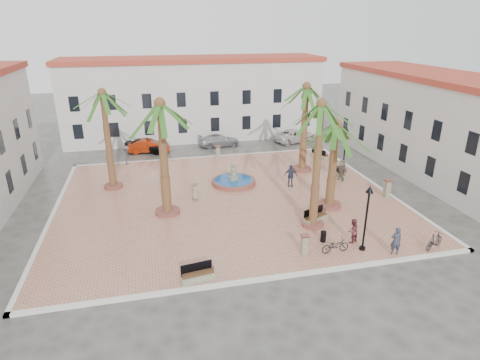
# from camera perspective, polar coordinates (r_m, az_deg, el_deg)

# --- Properties ---
(ground) EXTENTS (120.00, 120.00, 0.00)m
(ground) POSITION_cam_1_polar(r_m,az_deg,el_deg) (31.95, -1.75, -2.82)
(ground) COLOR #56544F
(ground) RESTS_ON ground
(plaza) EXTENTS (26.00, 22.00, 0.15)m
(plaza) POSITION_cam_1_polar(r_m,az_deg,el_deg) (31.91, -1.75, -2.70)
(plaza) COLOR tan
(plaza) RESTS_ON ground
(kerb_n) EXTENTS (26.30, 0.30, 0.16)m
(kerb_n) POSITION_cam_1_polar(r_m,az_deg,el_deg) (42.06, -4.75, 3.26)
(kerb_n) COLOR silver
(kerb_n) RESTS_ON ground
(kerb_s) EXTENTS (26.30, 0.30, 0.16)m
(kerb_s) POSITION_cam_1_polar(r_m,az_deg,el_deg) (22.59, 3.99, -13.80)
(kerb_s) COLOR silver
(kerb_s) RESTS_ON ground
(kerb_e) EXTENTS (0.30, 22.30, 0.16)m
(kerb_e) POSITION_cam_1_polar(r_m,az_deg,el_deg) (36.54, 18.65, -0.67)
(kerb_e) COLOR silver
(kerb_e) RESTS_ON ground
(kerb_w) EXTENTS (0.30, 22.30, 0.16)m
(kerb_w) POSITION_cam_1_polar(r_m,az_deg,el_deg) (32.25, -25.10, -4.57)
(kerb_w) COLOR silver
(kerb_w) RESTS_ON ground
(building_north) EXTENTS (30.40, 7.40, 9.50)m
(building_north) POSITION_cam_1_polar(r_m,az_deg,el_deg) (49.62, -6.52, 11.55)
(building_north) COLOR silver
(building_north) RESTS_ON ground
(building_east) EXTENTS (7.40, 26.40, 9.00)m
(building_east) POSITION_cam_1_polar(r_m,az_deg,el_deg) (40.84, 26.43, 7.02)
(building_east) COLOR silver
(building_east) RESTS_ON ground
(fountain) EXTENTS (3.75, 3.75, 1.94)m
(fountain) POSITION_cam_1_polar(r_m,az_deg,el_deg) (34.59, -0.91, -0.13)
(fountain) COLOR #944D40
(fountain) RESTS_ON plaza
(palm_nw) EXTENTS (5.05, 5.05, 8.31)m
(palm_nw) POSITION_cam_1_polar(r_m,az_deg,el_deg) (33.70, -18.87, 10.26)
(palm_nw) COLOR #944D40
(palm_nw) RESTS_ON plaza
(palm_sw) EXTENTS (5.77, 5.77, 8.42)m
(palm_sw) POSITION_cam_1_polar(r_m,az_deg,el_deg) (27.61, -11.22, 8.74)
(palm_sw) COLOR #944D40
(palm_sw) RESTS_ON plaza
(palm_s) EXTENTS (4.90, 4.90, 8.70)m
(palm_s) POSITION_cam_1_polar(r_m,az_deg,el_deg) (25.58, 11.36, 8.69)
(palm_s) COLOR #944D40
(palm_s) RESTS_ON plaza
(palm_e) EXTENTS (5.73, 5.73, 6.74)m
(palm_e) POSITION_cam_1_polar(r_m,az_deg,el_deg) (29.36, 13.39, 6.05)
(palm_e) COLOR #944D40
(palm_e) RESTS_ON plaza
(palm_ne) EXTENTS (5.69, 5.69, 8.21)m
(palm_ne) POSITION_cam_1_polar(r_m,az_deg,el_deg) (36.67, 9.38, 11.59)
(palm_ne) COLOR #944D40
(palm_ne) RESTS_ON plaza
(bench_s) EXTENTS (1.91, 0.83, 0.97)m
(bench_s) POSITION_cam_1_polar(r_m,az_deg,el_deg) (22.25, -6.03, -13.40)
(bench_s) COLOR gray
(bench_s) RESTS_ON plaza
(bench_se) EXTENTS (2.00, 1.29, 1.02)m
(bench_se) POSITION_cam_1_polar(r_m,az_deg,el_deg) (28.51, 10.66, -5.36)
(bench_se) COLOR gray
(bench_se) RESTS_ON plaza
(bench_e) EXTENTS (0.69, 1.76, 0.90)m
(bench_e) POSITION_cam_1_polar(r_m,az_deg,el_deg) (37.36, 13.98, 0.86)
(bench_e) COLOR gray
(bench_e) RESTS_ON plaza
(bench_ne) EXTENTS (1.34, 2.01, 1.02)m
(bench_ne) POSITION_cam_1_polar(r_m,az_deg,el_deg) (42.08, 11.29, 3.43)
(bench_ne) COLOR gray
(bench_ne) RESTS_ON plaza
(lamppost_s) EXTENTS (0.46, 0.46, 4.21)m
(lamppost_s) POSITION_cam_1_polar(r_m,az_deg,el_deg) (24.76, 17.68, -3.72)
(lamppost_s) COLOR black
(lamppost_s) RESTS_ON plaza
(lamppost_e) EXTENTS (0.43, 0.43, 3.92)m
(lamppost_e) POSITION_cam_1_polar(r_m,az_deg,el_deg) (39.36, 14.80, 5.49)
(lamppost_e) COLOR black
(lamppost_e) RESTS_ON plaza
(bollard_se) EXTENTS (0.47, 0.47, 1.25)m
(bollard_se) POSITION_cam_1_polar(r_m,az_deg,el_deg) (24.51, 9.15, -8.98)
(bollard_se) COLOR gray
(bollard_se) RESTS_ON plaza
(bollard_n) EXTENTS (0.51, 0.51, 1.37)m
(bollard_n) POSITION_cam_1_polar(r_m,az_deg,el_deg) (41.00, -3.16, 3.96)
(bollard_n) COLOR gray
(bollard_n) RESTS_ON plaza
(bollard_e) EXTENTS (0.54, 0.54, 1.45)m
(bollard_e) POSITION_cam_1_polar(r_m,az_deg,el_deg) (33.88, 20.21, -1.09)
(bollard_e) COLOR gray
(bollard_e) RESTS_ON plaza
(litter_bin) EXTENTS (0.36, 0.36, 0.70)m
(litter_bin) POSITION_cam_1_polar(r_m,az_deg,el_deg) (26.15, 11.76, -7.87)
(litter_bin) COLOR black
(litter_bin) RESTS_ON plaza
(cyclist_a) EXTENTS (0.72, 0.54, 1.77)m
(cyclist_a) POSITION_cam_1_polar(r_m,az_deg,el_deg) (25.79, 21.29, -8.06)
(cyclist_a) COLOR #2E3342
(cyclist_a) RESTS_ON plaza
(bicycle_a) EXTENTS (1.77, 0.68, 0.92)m
(bicycle_a) POSITION_cam_1_polar(r_m,az_deg,el_deg) (25.10, 13.41, -9.05)
(bicycle_a) COLOR black
(bicycle_a) RESTS_ON plaza
(cyclist_b) EXTENTS (0.96, 0.86, 1.62)m
(cyclist_b) POSITION_cam_1_polar(r_m,az_deg,el_deg) (26.29, 15.72, -6.96)
(cyclist_b) COLOR maroon
(cyclist_b) RESTS_ON plaza
(bicycle_b) EXTENTS (1.80, 1.14, 1.05)m
(bicycle_b) POSITION_cam_1_polar(r_m,az_deg,el_deg) (27.50, 25.94, -7.79)
(bicycle_b) COLOR black
(bicycle_b) RESTS_ON plaza
(pedestrian_fountain_a) EXTENTS (0.89, 0.73, 1.56)m
(pedestrian_fountain_a) POSITION_cam_1_polar(r_m,az_deg,el_deg) (31.52, -6.40, -1.46)
(pedestrian_fountain_a) COLOR #9C8A69
(pedestrian_fountain_a) RESTS_ON plaza
(pedestrian_fountain_b) EXTENTS (1.17, 0.60, 1.91)m
(pedestrian_fountain_b) POSITION_cam_1_polar(r_m,az_deg,el_deg) (34.11, 7.19, 0.63)
(pedestrian_fountain_b) COLOR #2B384C
(pedestrian_fountain_b) RESTS_ON plaza
(pedestrian_north) EXTENTS (0.80, 1.26, 1.85)m
(pedestrian_north) POSITION_cam_1_polar(r_m,az_deg,el_deg) (40.87, -15.86, 3.43)
(pedestrian_north) COLOR #4C4C51
(pedestrian_north) RESTS_ON plaza
(pedestrian_east) EXTENTS (0.93, 1.83, 1.89)m
(pedestrian_east) POSITION_cam_1_polar(r_m,az_deg,el_deg) (36.27, 14.26, 1.37)
(pedestrian_east) COLOR #716759
(pedestrian_east) RESTS_ON plaza
(car_black) EXTENTS (4.87, 3.45, 1.54)m
(car_black) POSITION_cam_1_polar(r_m,az_deg,el_deg) (44.85, -13.25, 4.83)
(car_black) COLOR black
(car_black) RESTS_ON ground
(car_red) EXTENTS (4.54, 1.94, 1.45)m
(car_red) POSITION_cam_1_polar(r_m,az_deg,el_deg) (44.63, -12.82, 4.73)
(car_red) COLOR maroon
(car_red) RESTS_ON ground
(car_silver) EXTENTS (4.66, 2.05, 1.33)m
(car_silver) POSITION_cam_1_polar(r_m,az_deg,el_deg) (45.96, -2.97, 5.63)
(car_silver) COLOR #A0A0A8
(car_silver) RESTS_ON ground
(car_white) EXTENTS (5.73, 3.75, 1.46)m
(car_white) POSITION_cam_1_polar(r_m,az_deg,el_deg) (48.15, 7.87, 6.27)
(car_white) COLOR silver
(car_white) RESTS_ON ground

